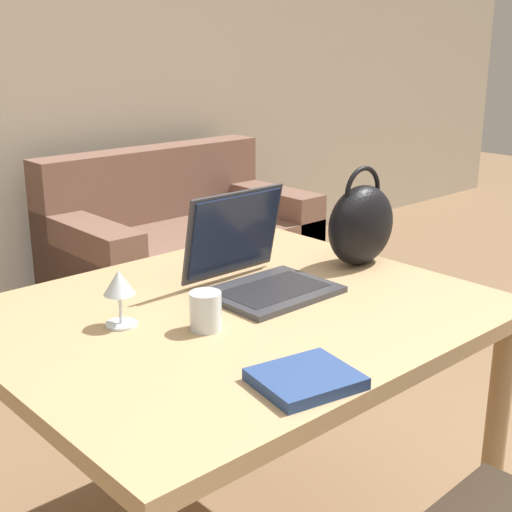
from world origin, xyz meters
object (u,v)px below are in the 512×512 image
wine_glass (119,287)px  handbag (361,224)px  laptop (254,264)px  drinking_glass (206,311)px  couch (181,249)px

wine_glass → handbag: (0.77, -0.07, 0.03)m
laptop → drinking_glass: (-0.27, -0.13, -0.02)m
drinking_glass → wine_glass: 0.20m
handbag → drinking_glass: bearing=-173.0°
couch → drinking_glass: (-1.30, -1.89, 0.54)m
wine_glass → handbag: 0.77m
drinking_glass → wine_glass: bearing=131.1°
wine_glass → handbag: handbag is taller
wine_glass → handbag: bearing=-5.3°
drinking_glass → handbag: 0.64m
laptop → handbag: size_ratio=1.08×
laptop → wine_glass: (-0.40, 0.02, 0.03)m
couch → laptop: (-1.03, -1.75, 0.56)m
couch → drinking_glass: bearing=-124.6°
couch → drinking_glass: drinking_glass is taller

